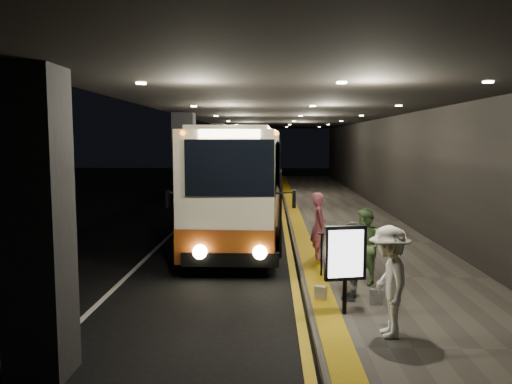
{
  "coord_description": "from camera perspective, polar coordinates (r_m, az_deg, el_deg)",
  "views": [
    {
      "loc": [
        1.78,
        -14.81,
        3.39
      ],
      "look_at": [
        1.3,
        1.33,
        1.7
      ],
      "focal_mm": 35.0,
      "sensor_mm": 36.0,
      "label": 1
    }
  ],
  "objects": [
    {
      "name": "coach_second",
      "position": [
        32.95,
        0.42,
        3.22
      ],
      "size": [
        2.6,
        11.97,
        3.76
      ],
      "rotation": [
        0.0,
        0.0,
        -0.01
      ],
      "color": "beige",
      "rests_on": "ground"
    },
    {
      "name": "ground",
      "position": [
        15.3,
        -5.05,
        -6.86
      ],
      "size": [
        90.0,
        90.0,
        0.0
      ],
      "primitive_type": "plane",
      "color": "black"
    },
    {
      "name": "terminal_wall",
      "position": [
        20.49,
        16.52,
        4.64
      ],
      "size": [
        0.1,
        50.0,
        6.0
      ],
      "primitive_type": "cube",
      "color": "black",
      "rests_on": "ground"
    },
    {
      "name": "passenger_waiting_green",
      "position": [
        11.58,
        12.35,
        -6.08
      ],
      "size": [
        0.82,
        0.97,
        1.7
      ],
      "primitive_type": "imported",
      "rotation": [
        0.0,
        0.0,
        -1.13
      ],
      "color": "#577A44",
      "rests_on": "sidewalk"
    },
    {
      "name": "kerb_stripe_yellow",
      "position": [
        20.1,
        3.32,
        -3.73
      ],
      "size": [
        0.18,
        50.0,
        0.01
      ],
      "primitive_type": "cube",
      "color": "gold",
      "rests_on": "ground"
    },
    {
      "name": "support_columns",
      "position": [
        19.13,
        -8.17,
        2.35
      ],
      "size": [
        0.8,
        24.8,
        4.4
      ],
      "color": "black",
      "rests_on": "ground"
    },
    {
      "name": "passenger_waiting_white",
      "position": [
        8.62,
        14.97,
        -9.84
      ],
      "size": [
        0.56,
        1.2,
        1.85
      ],
      "primitive_type": "imported",
      "rotation": [
        0.0,
        0.0,
        -1.57
      ],
      "color": "white",
      "rests_on": "sidewalk"
    },
    {
      "name": "passenger_waiting_grey",
      "position": [
        10.39,
        10.93,
        -7.64
      ],
      "size": [
        0.72,
        1.05,
        1.63
      ],
      "primitive_type": "imported",
      "rotation": [
        0.0,
        0.0,
        -1.84
      ],
      "color": "#4E4F53",
      "rests_on": "sidewalk"
    },
    {
      "name": "tactile_strip",
      "position": [
        20.1,
        4.75,
        -3.3
      ],
      "size": [
        0.5,
        50.0,
        0.01
      ],
      "primitive_type": "cube",
      "color": "gold",
      "rests_on": "sidewalk"
    },
    {
      "name": "stanchion_post",
      "position": [
        12.07,
        7.49,
        -7.14
      ],
      "size": [
        0.05,
        0.05,
        1.03
      ],
      "primitive_type": "cylinder",
      "color": "black",
      "rests_on": "sidewalk"
    },
    {
      "name": "sidewalk",
      "position": [
        20.3,
        10.12,
        -3.51
      ],
      "size": [
        4.5,
        50.0,
        0.15
      ],
      "primitive_type": "cube",
      "color": "#514C44",
      "rests_on": "ground"
    },
    {
      "name": "lane_line_white",
      "position": [
        20.41,
        -8.43,
        -3.63
      ],
      "size": [
        0.12,
        50.0,
        0.01
      ],
      "primitive_type": "cube",
      "color": "silver",
      "rests_on": "ground"
    },
    {
      "name": "info_sign",
      "position": [
        9.43,
        10.19,
        -7.11
      ],
      "size": [
        0.79,
        0.27,
        1.67
      ],
      "rotation": [
        0.0,
        0.0,
        0.21
      ],
      "color": "black",
      "rests_on": "sidewalk"
    },
    {
      "name": "bag_polka",
      "position": [
        10.34,
        13.55,
        -11.56
      ],
      "size": [
        0.27,
        0.15,
        0.31
      ],
      "primitive_type": "cube",
      "rotation": [
        0.0,
        0.0,
        -0.16
      ],
      "color": "black",
      "rests_on": "sidewalk"
    },
    {
      "name": "bag_plain",
      "position": [
        10.43,
        7.4,
        -11.36
      ],
      "size": [
        0.26,
        0.22,
        0.28
      ],
      "primitive_type": "cube",
      "rotation": [
        0.0,
        0.0,
        -0.43
      ],
      "color": "#B6B6AB",
      "rests_on": "sidewalk"
    },
    {
      "name": "coach_main",
      "position": [
        17.56,
        -1.48,
        0.62
      ],
      "size": [
        2.71,
        11.77,
        3.65
      ],
      "rotation": [
        0.0,
        0.0,
        -0.03
      ],
      "color": "beige",
      "rests_on": "ground"
    },
    {
      "name": "canopy",
      "position": [
        19.86,
        3.84,
        9.46
      ],
      "size": [
        9.0,
        50.0,
        0.4
      ],
      "primitive_type": "cube",
      "color": "black",
      "rests_on": "support_columns"
    },
    {
      "name": "passenger_boarding",
      "position": [
        13.75,
        7.19,
        -3.83
      ],
      "size": [
        0.49,
        0.7,
        1.82
      ],
      "primitive_type": "imported",
      "rotation": [
        0.0,
        0.0,
        1.66
      ],
      "color": "#D36274",
      "rests_on": "sidewalk"
    }
  ]
}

